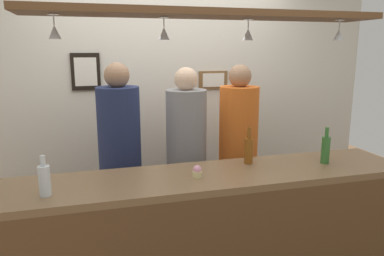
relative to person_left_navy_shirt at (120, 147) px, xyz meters
name	(u,v)px	position (x,y,z in m)	size (l,w,h in m)	color
back_wall	(165,99)	(0.52, 0.68, 0.28)	(4.40, 0.06, 2.60)	silver
bar_counter	(218,231)	(0.52, -0.93, -0.34)	(2.70, 0.55, 1.00)	brown
overhead_glass_rack	(210,14)	(0.52, -0.72, 0.98)	(2.20, 0.36, 0.04)	brown
hanging_wineglass_far_left	(55,31)	(-0.38, -0.72, 0.87)	(0.07, 0.07, 0.13)	silver
hanging_wineglass_left	(164,33)	(0.24, -0.67, 0.87)	(0.07, 0.07, 0.13)	silver
hanging_wineglass_center_left	(248,34)	(0.79, -0.68, 0.87)	(0.07, 0.07, 0.13)	silver
hanging_wineglass_center	(339,34)	(1.39, -0.78, 0.87)	(0.07, 0.07, 0.13)	silver
person_left_navy_shirt	(120,147)	(0.00, 0.00, 0.00)	(0.34, 0.34, 1.69)	#2D334C
person_middle_grey_shirt	(186,145)	(0.56, 0.00, -0.03)	(0.34, 0.34, 1.65)	#2D334C
person_right_orange_shirt	(238,141)	(1.03, 0.00, -0.02)	(0.34, 0.34, 1.67)	#2D334C
bottle_beer_amber_tall	(249,150)	(0.84, -0.63, 0.08)	(0.06, 0.06, 0.26)	brown
bottle_soda_clear	(44,180)	(-0.48, -0.87, 0.07)	(0.06, 0.06, 0.23)	silver
bottle_beer_green_import	(326,149)	(1.37, -0.77, 0.09)	(0.06, 0.06, 0.26)	#336B2D
cupcake	(197,172)	(0.41, -0.81, 0.02)	(0.06, 0.06, 0.08)	beige
picture_frame_lower_pair	(213,80)	(1.01, 0.63, 0.46)	(0.30, 0.02, 0.18)	brown
picture_frame_caricature	(86,72)	(-0.23, 0.63, 0.57)	(0.26, 0.02, 0.34)	black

